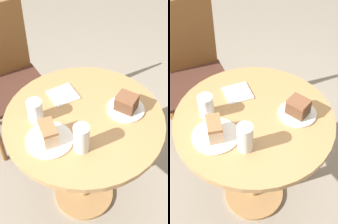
% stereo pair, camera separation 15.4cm
% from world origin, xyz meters
% --- Properties ---
extents(ground_plane, '(8.00, 8.00, 0.00)m').
position_xyz_m(ground_plane, '(0.00, 0.00, 0.00)').
color(ground_plane, gray).
extents(table, '(0.82, 0.82, 0.76)m').
position_xyz_m(table, '(0.00, 0.00, 0.60)').
color(table, tan).
rests_on(table, ground_plane).
extents(chair, '(0.49, 0.43, 0.99)m').
position_xyz_m(chair, '(-0.09, 0.81, 0.52)').
color(chair, brown).
rests_on(chair, ground_plane).
extents(plate_near, '(0.23, 0.23, 0.01)m').
position_xyz_m(plate_near, '(-0.22, -0.03, 0.76)').
color(plate_near, silver).
rests_on(plate_near, table).
extents(plate_far, '(0.19, 0.19, 0.01)m').
position_xyz_m(plate_far, '(0.21, -0.08, 0.76)').
color(plate_far, silver).
rests_on(plate_far, table).
extents(cake_slice_near, '(0.09, 0.13, 0.09)m').
position_xyz_m(cake_slice_near, '(-0.22, -0.03, 0.82)').
color(cake_slice_near, beige).
rests_on(cake_slice_near, plate_near).
extents(cake_slice_far, '(0.12, 0.13, 0.09)m').
position_xyz_m(cake_slice_far, '(0.21, -0.08, 0.81)').
color(cake_slice_far, brown).
rests_on(cake_slice_far, plate_far).
extents(glass_lemonade, '(0.07, 0.07, 0.14)m').
position_xyz_m(glass_lemonade, '(-0.12, -0.15, 0.82)').
color(glass_lemonade, silver).
rests_on(glass_lemonade, table).
extents(glass_water, '(0.08, 0.08, 0.12)m').
position_xyz_m(glass_water, '(-0.20, 0.13, 0.81)').
color(glass_water, silver).
rests_on(glass_water, table).
extents(napkin_stack, '(0.15, 0.15, 0.01)m').
position_xyz_m(napkin_stack, '(-0.00, 0.20, 0.76)').
color(napkin_stack, white).
rests_on(napkin_stack, table).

